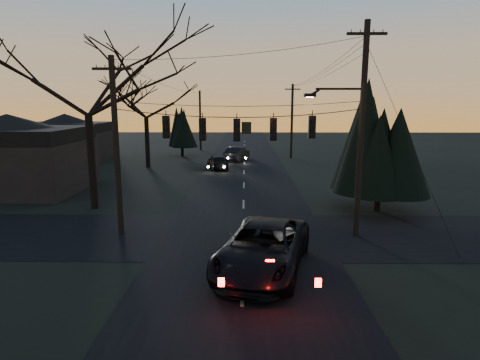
{
  "coord_description": "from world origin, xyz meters",
  "views": [
    {
      "loc": [
        0.08,
        -8.79,
        6.37
      ],
      "look_at": [
        -0.14,
        8.74,
        2.99
      ],
      "focal_mm": 30.0,
      "sensor_mm": 36.0,
      "label": 1
    }
  ],
  "objects_px": {
    "utility_pole_far_r": "(291,158)",
    "bare_tree_left": "(86,77)",
    "utility_pole_far_l": "(201,150)",
    "utility_pole_left": "(121,234)",
    "sedan_oncoming_a": "(218,162)",
    "evergreen_right": "(381,141)",
    "suv_near": "(263,248)",
    "utility_pole_right": "(355,235)",
    "sedan_oncoming_b": "(237,154)"
  },
  "relations": [
    {
      "from": "bare_tree_left",
      "to": "sedan_oncoming_a",
      "type": "bearing_deg",
      "value": 66.17
    },
    {
      "from": "bare_tree_left",
      "to": "sedan_oncoming_b",
      "type": "height_order",
      "value": "bare_tree_left"
    },
    {
      "from": "utility_pole_right",
      "to": "utility_pole_far_l",
      "type": "distance_m",
      "value": 37.79
    },
    {
      "from": "utility_pole_right",
      "to": "utility_pole_left",
      "type": "height_order",
      "value": "utility_pole_right"
    },
    {
      "from": "utility_pole_left",
      "to": "utility_pole_far_r",
      "type": "distance_m",
      "value": 30.27
    },
    {
      "from": "utility_pole_far_l",
      "to": "suv_near",
      "type": "relative_size",
      "value": 1.25
    },
    {
      "from": "bare_tree_left",
      "to": "sedan_oncoming_b",
      "type": "distance_m",
      "value": 23.58
    },
    {
      "from": "sedan_oncoming_a",
      "to": "sedan_oncoming_b",
      "type": "height_order",
      "value": "sedan_oncoming_b"
    },
    {
      "from": "utility_pole_right",
      "to": "sedan_oncoming_a",
      "type": "relative_size",
      "value": 2.41
    },
    {
      "from": "utility_pole_right",
      "to": "utility_pole_far_r",
      "type": "relative_size",
      "value": 1.18
    },
    {
      "from": "utility_pole_right",
      "to": "utility_pole_far_l",
      "type": "bearing_deg",
      "value": 107.72
    },
    {
      "from": "utility_pole_right",
      "to": "utility_pole_far_l",
      "type": "height_order",
      "value": "utility_pole_right"
    },
    {
      "from": "evergreen_right",
      "to": "utility_pole_far_l",
      "type": "bearing_deg",
      "value": 114.08
    },
    {
      "from": "bare_tree_left",
      "to": "utility_pole_right",
      "type": "bearing_deg",
      "value": -18.74
    },
    {
      "from": "utility_pole_left",
      "to": "utility_pole_far_r",
      "type": "height_order",
      "value": "same"
    },
    {
      "from": "utility_pole_left",
      "to": "sedan_oncoming_a",
      "type": "distance_m",
      "value": 20.13
    },
    {
      "from": "utility_pole_right",
      "to": "evergreen_right",
      "type": "bearing_deg",
      "value": 61.29
    },
    {
      "from": "utility_pole_far_l",
      "to": "utility_pole_left",
      "type": "bearing_deg",
      "value": -90.0
    },
    {
      "from": "utility_pole_far_r",
      "to": "utility_pole_far_l",
      "type": "xyz_separation_m",
      "value": [
        -11.5,
        8.0,
        0.0
      ]
    },
    {
      "from": "utility_pole_far_r",
      "to": "sedan_oncoming_b",
      "type": "relative_size",
      "value": 1.83
    },
    {
      "from": "utility_pole_far_r",
      "to": "utility_pole_far_l",
      "type": "bearing_deg",
      "value": 145.18
    },
    {
      "from": "utility_pole_far_l",
      "to": "suv_near",
      "type": "xyz_separation_m",
      "value": [
        6.8,
        -40.16,
        0.89
      ]
    },
    {
      "from": "utility_pole_left",
      "to": "suv_near",
      "type": "height_order",
      "value": "utility_pole_left"
    },
    {
      "from": "utility_pole_left",
      "to": "suv_near",
      "type": "relative_size",
      "value": 1.33
    },
    {
      "from": "utility_pole_left",
      "to": "bare_tree_left",
      "type": "bearing_deg",
      "value": 122.36
    },
    {
      "from": "evergreen_right",
      "to": "suv_near",
      "type": "height_order",
      "value": "evergreen_right"
    },
    {
      "from": "utility_pole_far_r",
      "to": "bare_tree_left",
      "type": "relative_size",
      "value": 0.76
    },
    {
      "from": "utility_pole_far_l",
      "to": "utility_pole_right",
      "type": "bearing_deg",
      "value": -72.28
    },
    {
      "from": "utility_pole_right",
      "to": "utility_pole_left",
      "type": "distance_m",
      "value": 11.5
    },
    {
      "from": "sedan_oncoming_a",
      "to": "utility_pole_far_r",
      "type": "bearing_deg",
      "value": -147.54
    },
    {
      "from": "utility_pole_right",
      "to": "utility_pole_far_l",
      "type": "xyz_separation_m",
      "value": [
        -11.5,
        36.0,
        0.0
      ]
    },
    {
      "from": "sedan_oncoming_b",
      "to": "evergreen_right",
      "type": "bearing_deg",
      "value": 130.13
    },
    {
      "from": "sedan_oncoming_a",
      "to": "utility_pole_right",
      "type": "bearing_deg",
      "value": 99.35
    },
    {
      "from": "utility_pole_far_l",
      "to": "utility_pole_far_r",
      "type": "bearing_deg",
      "value": -34.82
    },
    {
      "from": "utility_pole_far_r",
      "to": "sedan_oncoming_b",
      "type": "bearing_deg",
      "value": -161.16
    },
    {
      "from": "utility_pole_left",
      "to": "suv_near",
      "type": "bearing_deg",
      "value": -31.48
    },
    {
      "from": "utility_pole_far_l",
      "to": "suv_near",
      "type": "height_order",
      "value": "utility_pole_far_l"
    },
    {
      "from": "utility_pole_far_l",
      "to": "evergreen_right",
      "type": "height_order",
      "value": "evergreen_right"
    },
    {
      "from": "evergreen_right",
      "to": "sedan_oncoming_a",
      "type": "relative_size",
      "value": 1.74
    },
    {
      "from": "evergreen_right",
      "to": "sedan_oncoming_a",
      "type": "distance_m",
      "value": 18.88
    },
    {
      "from": "utility_pole_right",
      "to": "sedan_oncoming_b",
      "type": "distance_m",
      "value": 26.62
    },
    {
      "from": "bare_tree_left",
      "to": "evergreen_right",
      "type": "relative_size",
      "value": 1.56
    },
    {
      "from": "suv_near",
      "to": "sedan_oncoming_a",
      "type": "bearing_deg",
      "value": 112.88
    },
    {
      "from": "suv_near",
      "to": "sedan_oncoming_b",
      "type": "bearing_deg",
      "value": 107.9
    },
    {
      "from": "suv_near",
      "to": "utility_pole_far_l",
      "type": "bearing_deg",
      "value": 114.45
    },
    {
      "from": "utility_pole_far_r",
      "to": "suv_near",
      "type": "height_order",
      "value": "utility_pole_far_r"
    },
    {
      "from": "utility_pole_right",
      "to": "utility_pole_left",
      "type": "relative_size",
      "value": 1.18
    },
    {
      "from": "utility_pole_left",
      "to": "sedan_oncoming_a",
      "type": "xyz_separation_m",
      "value": [
        3.41,
        19.83,
        0.71
      ]
    },
    {
      "from": "utility_pole_far_l",
      "to": "evergreen_right",
      "type": "xyz_separation_m",
      "value": [
        14.03,
        -31.39,
        4.2
      ]
    },
    {
      "from": "utility_pole_far_l",
      "to": "sedan_oncoming_b",
      "type": "xyz_separation_m",
      "value": [
        5.2,
        -10.15,
        0.77
      ]
    }
  ]
}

